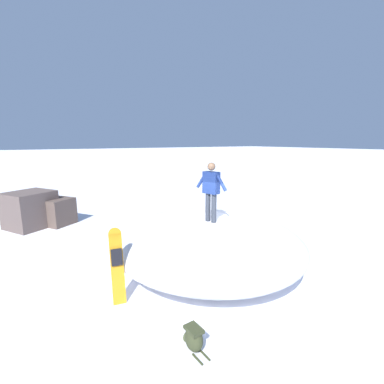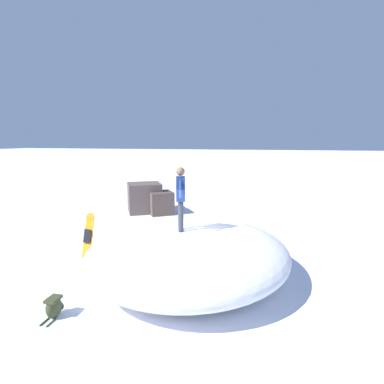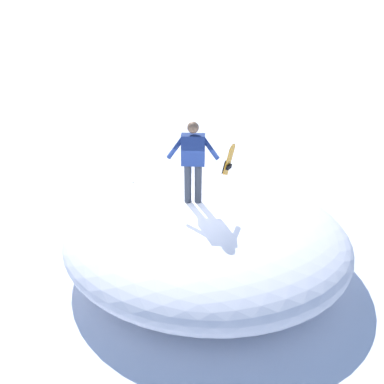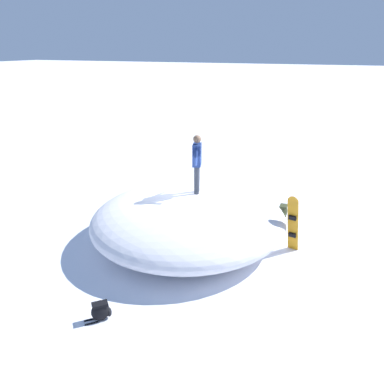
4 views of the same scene
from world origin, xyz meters
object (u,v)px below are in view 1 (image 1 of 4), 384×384
at_px(snowboarder_standing, 211,188).
at_px(backpack_far, 193,338).
at_px(backpack_near, 158,221).
at_px(snowboard_primary_upright, 117,264).

relative_size(snowboarder_standing, backpack_far, 2.76).
bearing_deg(snowboarder_standing, backpack_near, 85.61).
xyz_separation_m(snowboarder_standing, snowboard_primary_upright, (-2.70, -0.15, -1.45)).
xyz_separation_m(backpack_near, backpack_far, (-2.39, -6.60, 0.02)).
bearing_deg(backpack_near, snowboard_primary_upright, -124.51).
height_order(snowboard_primary_upright, backpack_far, snowboard_primary_upright).
distance_m(snowboarder_standing, snowboard_primary_upright, 3.07).
relative_size(snowboarder_standing, snowboard_primary_upright, 0.98).
height_order(snowboarder_standing, backpack_near, snowboarder_standing).
bearing_deg(snowboarder_standing, backpack_far, -131.34).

